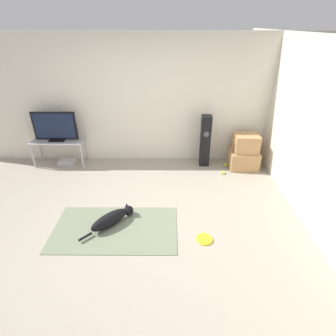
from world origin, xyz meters
name	(u,v)px	position (x,y,z in m)	size (l,w,h in m)	color
ground_plane	(134,219)	(0.00, 0.00, 0.00)	(12.00, 12.00, 0.00)	#9E9384
wall_back	(142,101)	(0.00, 2.10, 1.27)	(8.00, 0.06, 2.55)	silver
wall_right	(325,144)	(2.60, 0.00, 1.27)	(0.06, 8.00, 2.55)	silver
area_rug	(115,229)	(-0.25, -0.23, 0.01)	(1.81, 1.01, 0.01)	slate
dog	(112,218)	(-0.30, -0.13, 0.11)	(0.69, 0.70, 0.21)	black
frisbee	(204,239)	(1.04, -0.45, 0.01)	(0.24, 0.24, 0.03)	yellow
cardboard_box_lower	(243,159)	(2.08, 1.69, 0.18)	(0.58, 0.48, 0.37)	tan
cardboard_box_upper	(246,143)	(2.09, 1.69, 0.55)	(0.48, 0.40, 0.36)	tan
floor_speaker	(205,141)	(1.28, 1.80, 0.54)	(0.20, 0.20, 1.08)	black
tv_stand	(59,143)	(-1.76, 1.82, 0.47)	(1.07, 0.42, 0.54)	#A8A8AD
tv	(55,127)	(-1.76, 1.82, 0.83)	(0.88, 0.20, 0.60)	black
tennis_ball_by_boxes	(223,172)	(1.63, 1.39, 0.03)	(0.07, 0.07, 0.07)	#C6E033
tennis_ball_near_speaker	(226,165)	(1.74, 1.71, 0.03)	(0.07, 0.07, 0.07)	#C6E033
game_console	(67,161)	(-1.68, 1.84, 0.04)	(0.33, 0.23, 0.08)	#B7B7BC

